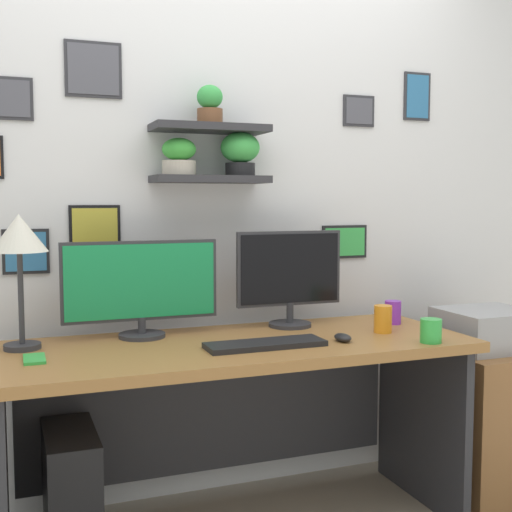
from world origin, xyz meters
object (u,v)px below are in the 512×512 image
at_px(cell_phone, 34,359).
at_px(coffee_mug, 431,331).
at_px(computer_tower_left, 71,494).
at_px(printer, 487,329).
at_px(computer_mouse, 343,338).
at_px(desk_lamp, 19,241).
at_px(pen_cup, 393,312).
at_px(monitor_left, 141,286).
at_px(desk, 231,391).
at_px(water_cup, 383,319).
at_px(drawer_cabinet, 485,418).
at_px(keyboard, 265,344).
at_px(monitor_right, 289,275).

height_order(cell_phone, coffee_mug, coffee_mug).
xyz_separation_m(coffee_mug, computer_tower_left, (-1.29, 0.33, -0.56)).
bearing_deg(printer, cell_phone, -179.25).
height_order(computer_mouse, desk_lamp, desk_lamp).
height_order(coffee_mug, pen_cup, pen_cup).
xyz_separation_m(monitor_left, computer_tower_left, (-0.29, -0.16, -0.72)).
bearing_deg(computer_tower_left, desk, -0.10).
distance_m(desk_lamp, printer, 1.97).
bearing_deg(coffee_mug, pen_cup, 79.14).
height_order(desk_lamp, water_cup, desk_lamp).
height_order(desk, desk_lamp, desk_lamp).
relative_size(drawer_cabinet, computer_tower_left, 1.37).
relative_size(desk, cell_phone, 12.79).
bearing_deg(pen_cup, desk_lamp, 177.92).
distance_m(pen_cup, water_cup, 0.20).
distance_m(monitor_left, water_cup, 0.97).
relative_size(coffee_mug, printer, 0.24).
height_order(keyboard, computer_mouse, computer_mouse).
relative_size(desk_lamp, computer_tower_left, 1.05).
xyz_separation_m(desk_lamp, drawer_cabinet, (1.92, -0.17, -0.82)).
bearing_deg(monitor_right, cell_phone, -166.54).
bearing_deg(pen_cup, desk, -176.37).
height_order(desk_lamp, computer_tower_left, desk_lamp).
bearing_deg(drawer_cabinet, desk, 176.90).
distance_m(desk_lamp, computer_tower_left, 0.92).
bearing_deg(desk, coffee_mug, -25.61).
height_order(printer, computer_tower_left, printer).
relative_size(computer_mouse, desk_lamp, 0.19).
distance_m(cell_phone, pen_cup, 1.48).
bearing_deg(pen_cup, computer_mouse, -147.16).
distance_m(desk, drawer_cabinet, 1.19).
distance_m(keyboard, water_cup, 0.55).
distance_m(cell_phone, coffee_mug, 1.42).
distance_m(coffee_mug, drawer_cabinet, 0.73).
distance_m(desk, printer, 1.18).
distance_m(desk, computer_tower_left, 0.68).
bearing_deg(printer, computer_mouse, -170.66).
distance_m(monitor_right, computer_mouse, 0.41).
height_order(monitor_right, coffee_mug, monitor_right).
bearing_deg(desk, monitor_left, 152.96).
relative_size(monitor_right, computer_mouse, 5.16).
relative_size(pen_cup, water_cup, 0.91).
relative_size(keyboard, pen_cup, 4.40).
relative_size(desk, pen_cup, 17.90).
height_order(desk_lamp, drawer_cabinet, desk_lamp).
distance_m(desk, keyboard, 0.29).
distance_m(keyboard, cell_phone, 0.80).
distance_m(desk_lamp, coffee_mug, 1.54).
height_order(desk, printer, printer).
height_order(coffee_mug, printer, coffee_mug).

